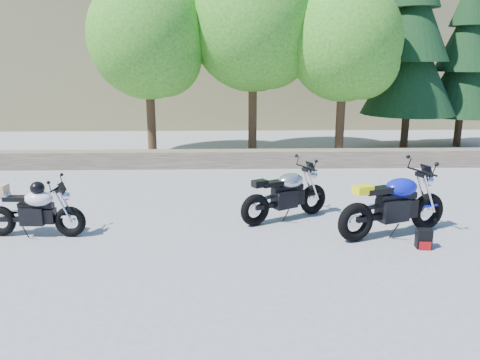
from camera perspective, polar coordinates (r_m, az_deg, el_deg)
name	(u,v)px	position (r m, az deg, el deg)	size (l,w,h in m)	color
ground	(231,234)	(8.54, -1.16, -6.55)	(90.00, 90.00, 0.00)	gray
stone_wall	(229,159)	(13.77, -1.35, 2.59)	(22.00, 0.55, 0.50)	brown
tree_decid_left	(151,41)	(15.31, -10.83, 16.26)	(3.67, 3.67, 5.62)	#382314
tree_decid_mid	(257,29)	(15.58, 2.03, 17.95)	(4.08, 4.08, 6.24)	#382314
tree_decid_right	(348,46)	(15.39, 13.03, 15.64)	(3.54, 3.54, 5.41)	#382314
conifer_near	(413,42)	(17.36, 20.29, 15.55)	(3.17, 3.17, 7.06)	#382314
conifer_far	(467,54)	(18.79, 25.92, 13.60)	(2.82, 2.82, 6.27)	#382314
silver_bike	(286,195)	(9.19, 5.62, -1.87)	(1.84, 1.11, 1.01)	black
white_bike	(33,210)	(9.03, -23.88, -3.33)	(1.82, 0.58, 1.01)	black
blue_bike	(394,205)	(8.73, 18.29, -2.96)	(2.19, 1.01, 1.14)	black
backpack	(424,239)	(8.43, 21.49, -6.71)	(0.26, 0.23, 0.33)	black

